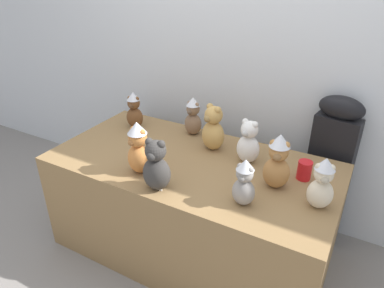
{
  "coord_description": "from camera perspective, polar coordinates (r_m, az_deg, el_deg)",
  "views": [
    {
      "loc": [
        0.91,
        -1.39,
        1.81
      ],
      "look_at": [
        0.0,
        0.25,
        0.82
      ],
      "focal_mm": 33.11,
      "sensor_mm": 36.0,
      "label": 1
    }
  ],
  "objects": [
    {
      "name": "ground_plane",
      "position": [
        2.46,
        -3.01,
        -19.66
      ],
      "size": [
        10.0,
        10.0,
        0.0
      ],
      "primitive_type": "plane",
      "color": "gray"
    },
    {
      "name": "wall_back",
      "position": [
        2.56,
        7.87,
        16.05
      ],
      "size": [
        7.0,
        0.08,
        2.6
      ],
      "primitive_type": "cube",
      "color": "silver",
      "rests_on": "ground_plane"
    },
    {
      "name": "display_table",
      "position": [
        2.38,
        0.0,
        -10.06
      ],
      "size": [
        1.76,
        0.88,
        0.7
      ],
      "primitive_type": "cube",
      "color": "olive",
      "rests_on": "ground_plane"
    },
    {
      "name": "instrument_case",
      "position": [
        2.56,
        21.11,
        -4.03
      ],
      "size": [
        0.29,
        0.16,
        1.07
      ],
      "rotation": [
        0.0,
        0.0,
        -0.14
      ],
      "color": "black",
      "rests_on": "ground_plane"
    },
    {
      "name": "teddy_bear_cream",
      "position": [
        1.84,
        20.19,
        -6.05
      ],
      "size": [
        0.15,
        0.14,
        0.28
      ],
      "rotation": [
        0.0,
        0.0,
        0.32
      ],
      "color": "beige",
      "rests_on": "display_table"
    },
    {
      "name": "teddy_bear_charcoal",
      "position": [
        1.87,
        -5.77,
        -3.61
      ],
      "size": [
        0.17,
        0.15,
        0.3
      ],
      "rotation": [
        0.0,
        0.0,
        0.11
      ],
      "color": "#383533",
      "rests_on": "display_table"
    },
    {
      "name": "teddy_bear_snow",
      "position": [
        2.14,
        9.07,
        0.19
      ],
      "size": [
        0.16,
        0.15,
        0.28
      ],
      "rotation": [
        0.0,
        0.0,
        -0.2
      ],
      "color": "white",
      "rests_on": "display_table"
    },
    {
      "name": "teddy_bear_honey",
      "position": [
        2.26,
        3.42,
        2.42
      ],
      "size": [
        0.19,
        0.18,
        0.31
      ],
      "rotation": [
        0.0,
        0.0,
        -0.37
      ],
      "color": "tan",
      "rests_on": "display_table"
    },
    {
      "name": "teddy_bear_chestnut",
      "position": [
        2.6,
        -9.31,
        5.37
      ],
      "size": [
        0.14,
        0.13,
        0.27
      ],
      "rotation": [
        0.0,
        0.0,
        0.2
      ],
      "color": "brown",
      "rests_on": "display_table"
    },
    {
      "name": "teddy_bear_ash",
      "position": [
        1.77,
        8.38,
        -6.21
      ],
      "size": [
        0.12,
        0.11,
        0.26
      ],
      "rotation": [
        0.0,
        0.0,
        -0.07
      ],
      "color": "gray",
      "rests_on": "display_table"
    },
    {
      "name": "teddy_bear_caramel",
      "position": [
        1.92,
        13.61,
        -2.83
      ],
      "size": [
        0.16,
        0.14,
        0.32
      ],
      "rotation": [
        0.0,
        0.0,
        0.14
      ],
      "color": "#B27A42",
      "rests_on": "display_table"
    },
    {
      "name": "teddy_bear_ginger",
      "position": [
        2.03,
        -8.59,
        -0.65
      ],
      "size": [
        0.17,
        0.15,
        0.32
      ],
      "rotation": [
        0.0,
        0.0,
        -0.23
      ],
      "color": "#D17F3D",
      "rests_on": "display_table"
    },
    {
      "name": "teddy_bear_mocha",
      "position": [
        2.46,
        0.16,
        4.46
      ],
      "size": [
        0.13,
        0.12,
        0.27
      ],
      "rotation": [
        0.0,
        0.0,
        -0.11
      ],
      "color": "#7F6047",
      "rests_on": "display_table"
    },
    {
      "name": "party_cup_red",
      "position": [
        2.09,
        17.66,
        -4.04
      ],
      "size": [
        0.08,
        0.08,
        0.11
      ],
      "primitive_type": "cylinder",
      "color": "red",
      "rests_on": "display_table"
    },
    {
      "name": "name_card_front_left",
      "position": [
        1.93,
        -5.77,
        -6.63
      ],
      "size": [
        0.07,
        0.01,
        0.05
      ],
      "primitive_type": "cube",
      "rotation": [
        0.0,
        0.0,
        0.02
      ],
      "color": "white",
      "rests_on": "display_table"
    }
  ]
}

